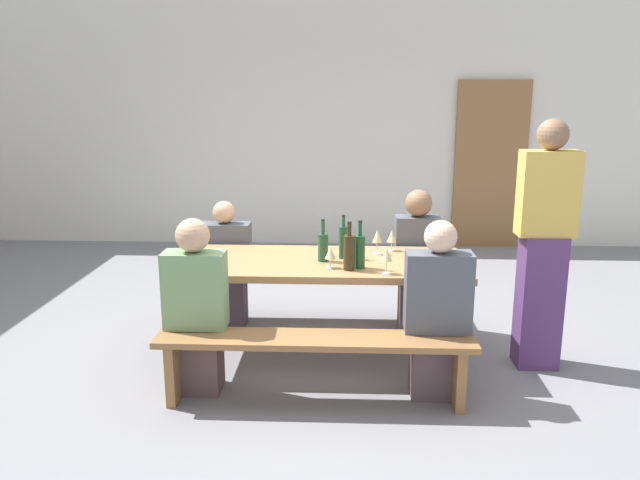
{
  "coord_description": "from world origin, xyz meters",
  "views": [
    {
      "loc": [
        0.19,
        -4.41,
        1.94
      ],
      "look_at": [
        0.0,
        0.0,
        0.9
      ],
      "focal_mm": 35.1,
      "sensor_mm": 36.0,
      "label": 1
    }
  ],
  "objects_px": {
    "wooden_door": "(490,165)",
    "bench_far": "(324,282)",
    "tasting_table": "(320,270)",
    "seated_guest_near_0": "(196,310)",
    "wine_glass_2": "(387,255)",
    "standing_host": "(543,250)",
    "bench_near": "(315,351)",
    "wine_glass_1": "(392,237)",
    "wine_bottle_3": "(343,242)",
    "seated_guest_far_0": "(226,269)",
    "wine_glass_3": "(330,254)",
    "wine_bottle_0": "(323,246)",
    "wine_bottle_1": "(349,252)",
    "seated_guest_far_1": "(416,263)",
    "wine_bottle_2": "(360,251)",
    "wine_glass_0": "(377,237)",
    "seated_guest_near_1": "(437,315)"
  },
  "relations": [
    {
      "from": "wine_glass_1",
      "to": "seated_guest_near_0",
      "type": "relative_size",
      "value": 0.14
    },
    {
      "from": "wine_bottle_2",
      "to": "wine_bottle_3",
      "type": "bearing_deg",
      "value": 113.94
    },
    {
      "from": "bench_near",
      "to": "wine_bottle_1",
      "type": "relative_size",
      "value": 5.91
    },
    {
      "from": "seated_guest_near_0",
      "to": "bench_near",
      "type": "bearing_deg",
      "value": -100.85
    },
    {
      "from": "wine_glass_2",
      "to": "seated_guest_near_1",
      "type": "relative_size",
      "value": 0.16
    },
    {
      "from": "wine_glass_3",
      "to": "bench_near",
      "type": "bearing_deg",
      "value": -98.69
    },
    {
      "from": "wine_glass_3",
      "to": "seated_guest_near_1",
      "type": "bearing_deg",
      "value": -28.43
    },
    {
      "from": "wine_bottle_1",
      "to": "wine_glass_2",
      "type": "relative_size",
      "value": 1.87
    },
    {
      "from": "bench_far",
      "to": "wine_bottle_3",
      "type": "bearing_deg",
      "value": -76.06
    },
    {
      "from": "bench_far",
      "to": "wine_glass_3",
      "type": "xyz_separation_m",
      "value": [
        0.08,
        -0.95,
        0.5
      ]
    },
    {
      "from": "wine_bottle_0",
      "to": "wine_bottle_3",
      "type": "xyz_separation_m",
      "value": [
        0.15,
        0.09,
        0.02
      ]
    },
    {
      "from": "wine_bottle_2",
      "to": "wine_glass_0",
      "type": "bearing_deg",
      "value": 70.37
    },
    {
      "from": "bench_near",
      "to": "seated_guest_near_0",
      "type": "distance_m",
      "value": 0.82
    },
    {
      "from": "bench_near",
      "to": "tasting_table",
      "type": "bearing_deg",
      "value": 90.0
    },
    {
      "from": "wine_bottle_3",
      "to": "wine_glass_2",
      "type": "xyz_separation_m",
      "value": [
        0.29,
        -0.4,
        0.0
      ]
    },
    {
      "from": "tasting_table",
      "to": "standing_host",
      "type": "distance_m",
      "value": 1.59
    },
    {
      "from": "tasting_table",
      "to": "bench_far",
      "type": "distance_m",
      "value": 0.81
    },
    {
      "from": "wine_glass_1",
      "to": "wine_glass_2",
      "type": "height_order",
      "value": "wine_glass_2"
    },
    {
      "from": "wine_bottle_0",
      "to": "wine_glass_2",
      "type": "bearing_deg",
      "value": -35.0
    },
    {
      "from": "wine_glass_3",
      "to": "wine_glass_0",
      "type": "bearing_deg",
      "value": 49.23
    },
    {
      "from": "tasting_table",
      "to": "wine_glass_2",
      "type": "relative_size",
      "value": 11.6
    },
    {
      "from": "wooden_door",
      "to": "bench_far",
      "type": "xyz_separation_m",
      "value": [
        -2.01,
        -2.85,
        -0.69
      ]
    },
    {
      "from": "bench_near",
      "to": "wine_bottle_1",
      "type": "height_order",
      "value": "wine_bottle_1"
    },
    {
      "from": "bench_near",
      "to": "standing_host",
      "type": "bearing_deg",
      "value": 22.44
    },
    {
      "from": "wine_bottle_3",
      "to": "wine_glass_0",
      "type": "bearing_deg",
      "value": 26.26
    },
    {
      "from": "standing_host",
      "to": "wine_glass_3",
      "type": "bearing_deg",
      "value": 4.72
    },
    {
      "from": "bench_near",
      "to": "standing_host",
      "type": "distance_m",
      "value": 1.78
    },
    {
      "from": "wooden_door",
      "to": "tasting_table",
      "type": "bearing_deg",
      "value": -119.22
    },
    {
      "from": "wine_glass_2",
      "to": "wine_glass_3",
      "type": "bearing_deg",
      "value": 161.97
    },
    {
      "from": "wine_glass_2",
      "to": "standing_host",
      "type": "distance_m",
      "value": 1.14
    },
    {
      "from": "bench_near",
      "to": "seated_guest_near_0",
      "type": "bearing_deg",
      "value": 169.15
    },
    {
      "from": "seated_guest_near_1",
      "to": "seated_guest_far_1",
      "type": "distance_m",
      "value": 1.18
    },
    {
      "from": "wine_glass_2",
      "to": "wine_glass_3",
      "type": "relative_size",
      "value": 1.21
    },
    {
      "from": "bench_near",
      "to": "wine_glass_1",
      "type": "distance_m",
      "value": 1.28
    },
    {
      "from": "bench_near",
      "to": "wine_bottle_3",
      "type": "xyz_separation_m",
      "value": [
        0.17,
        0.8,
        0.52
      ]
    },
    {
      "from": "bench_far",
      "to": "seated_guest_far_0",
      "type": "relative_size",
      "value": 1.86
    },
    {
      "from": "wine_glass_3",
      "to": "seated_guest_near_0",
      "type": "bearing_deg",
      "value": -156.4
    },
    {
      "from": "wine_glass_0",
      "to": "wine_glass_3",
      "type": "xyz_separation_m",
      "value": [
        -0.34,
        -0.4,
        -0.03
      ]
    },
    {
      "from": "wine_glass_2",
      "to": "wooden_door",
      "type": "bearing_deg",
      "value": 68.52
    },
    {
      "from": "tasting_table",
      "to": "seated_guest_near_0",
      "type": "relative_size",
      "value": 1.8
    },
    {
      "from": "wine_glass_3",
      "to": "seated_guest_far_1",
      "type": "distance_m",
      "value": 1.1
    },
    {
      "from": "wine_glass_2",
      "to": "seated_guest_far_0",
      "type": "xyz_separation_m",
      "value": [
        -1.27,
        0.93,
        -0.38
      ]
    },
    {
      "from": "tasting_table",
      "to": "bench_far",
      "type": "height_order",
      "value": "tasting_table"
    },
    {
      "from": "seated_guest_near_1",
      "to": "seated_guest_far_1",
      "type": "relative_size",
      "value": 0.99
    },
    {
      "from": "seated_guest_near_0",
      "to": "seated_guest_far_0",
      "type": "distance_m",
      "value": 1.18
    },
    {
      "from": "seated_guest_far_0",
      "to": "seated_guest_far_1",
      "type": "distance_m",
      "value": 1.59
    },
    {
      "from": "wooden_door",
      "to": "wine_glass_2",
      "type": "bearing_deg",
      "value": -111.48
    },
    {
      "from": "tasting_table",
      "to": "seated_guest_far_0",
      "type": "relative_size",
      "value": 1.95
    },
    {
      "from": "wooden_door",
      "to": "wine_glass_3",
      "type": "distance_m",
      "value": 4.26
    },
    {
      "from": "wooden_door",
      "to": "bench_near",
      "type": "xyz_separation_m",
      "value": [
        -2.01,
        -4.33,
        -0.69
      ]
    }
  ]
}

